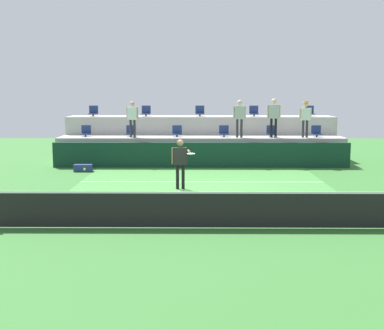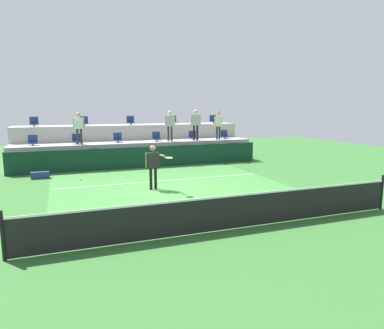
# 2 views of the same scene
# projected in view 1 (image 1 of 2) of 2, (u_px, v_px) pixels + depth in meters

# --- Properties ---
(ground_plane) EXTENTS (40.00, 40.00, 0.00)m
(ground_plane) POSITION_uv_depth(u_px,v_px,m) (203.00, 195.00, 16.45)
(ground_plane) COLOR #336B2D
(court_inner_paint) EXTENTS (9.00, 10.00, 0.01)m
(court_inner_paint) POSITION_uv_depth(u_px,v_px,m) (202.00, 189.00, 17.44)
(court_inner_paint) COLOR #3D7F38
(court_inner_paint) RESTS_ON ground_plane
(court_service_line) EXTENTS (9.00, 0.06, 0.00)m
(court_service_line) POSITION_uv_depth(u_px,v_px,m) (202.00, 182.00, 18.83)
(court_service_line) COLOR white
(court_service_line) RESTS_ON ground_plane
(tennis_net) EXTENTS (10.48, 0.08, 1.07)m
(tennis_net) POSITION_uv_depth(u_px,v_px,m) (205.00, 208.00, 12.42)
(tennis_net) COLOR black
(tennis_net) RESTS_ON ground_plane
(sponsor_backboard) EXTENTS (13.00, 0.16, 1.10)m
(sponsor_backboard) POSITION_uv_depth(u_px,v_px,m) (201.00, 155.00, 22.31)
(sponsor_backboard) COLOR #0F3323
(sponsor_backboard) RESTS_ON ground_plane
(seating_tier_lower) EXTENTS (13.00, 1.80, 1.25)m
(seating_tier_lower) POSITION_uv_depth(u_px,v_px,m) (201.00, 150.00, 23.59)
(seating_tier_lower) COLOR #ADAAA3
(seating_tier_lower) RESTS_ON ground_plane
(seating_tier_upper) EXTENTS (13.00, 1.80, 2.10)m
(seating_tier_upper) POSITION_uv_depth(u_px,v_px,m) (201.00, 137.00, 25.31)
(seating_tier_upper) COLOR #ADAAA3
(seating_tier_upper) RESTS_ON ground_plane
(stadium_chair_lower_far_left) EXTENTS (0.44, 0.40, 0.52)m
(stadium_chair_lower_far_left) POSITION_uv_depth(u_px,v_px,m) (86.00, 132.00, 23.45)
(stadium_chair_lower_far_left) COLOR #2D2D33
(stadium_chair_lower_far_left) RESTS_ON seating_tier_lower
(stadium_chair_lower_left) EXTENTS (0.44, 0.40, 0.52)m
(stadium_chair_lower_left) POSITION_uv_depth(u_px,v_px,m) (131.00, 132.00, 23.43)
(stadium_chair_lower_left) COLOR #2D2D33
(stadium_chair_lower_left) RESTS_ON seating_tier_lower
(stadium_chair_lower_mid_left) EXTENTS (0.44, 0.40, 0.52)m
(stadium_chair_lower_mid_left) POSITION_uv_depth(u_px,v_px,m) (177.00, 132.00, 23.41)
(stadium_chair_lower_mid_left) COLOR #2D2D33
(stadium_chair_lower_mid_left) RESTS_ON seating_tier_lower
(stadium_chair_lower_mid_right) EXTENTS (0.44, 0.40, 0.52)m
(stadium_chair_lower_mid_right) POSITION_uv_depth(u_px,v_px,m) (224.00, 132.00, 23.39)
(stadium_chair_lower_mid_right) COLOR #2D2D33
(stadium_chair_lower_mid_right) RESTS_ON seating_tier_lower
(stadium_chair_lower_right) EXTENTS (0.44, 0.40, 0.52)m
(stadium_chair_lower_right) POSITION_uv_depth(u_px,v_px,m) (272.00, 132.00, 23.37)
(stadium_chair_lower_right) COLOR #2D2D33
(stadium_chair_lower_right) RESTS_ON seating_tier_lower
(stadium_chair_lower_far_right) EXTENTS (0.44, 0.40, 0.52)m
(stadium_chair_lower_far_right) POSITION_uv_depth(u_px,v_px,m) (316.00, 132.00, 23.35)
(stadium_chair_lower_far_right) COLOR #2D2D33
(stadium_chair_lower_far_right) RESTS_ON seating_tier_lower
(stadium_chair_upper_far_left) EXTENTS (0.44, 0.40, 0.52)m
(stadium_chair_upper_far_left) POSITION_uv_depth(u_px,v_px,m) (93.00, 112.00, 25.11)
(stadium_chair_upper_far_left) COLOR #2D2D33
(stadium_chair_upper_far_left) RESTS_ON seating_tier_upper
(stadium_chair_upper_left) EXTENTS (0.44, 0.40, 0.52)m
(stadium_chair_upper_left) POSITION_uv_depth(u_px,v_px,m) (146.00, 112.00, 25.09)
(stadium_chair_upper_left) COLOR #2D2D33
(stadium_chair_upper_left) RESTS_ON seating_tier_upper
(stadium_chair_upper_center) EXTENTS (0.44, 0.40, 0.52)m
(stadium_chair_upper_center) POSITION_uv_depth(u_px,v_px,m) (200.00, 112.00, 25.06)
(stadium_chair_upper_center) COLOR #2D2D33
(stadium_chair_upper_center) RESTS_ON seating_tier_upper
(stadium_chair_upper_right) EXTENTS (0.44, 0.40, 0.52)m
(stadium_chair_upper_right) POSITION_uv_depth(u_px,v_px,m) (254.00, 112.00, 25.04)
(stadium_chair_upper_right) COLOR #2D2D33
(stadium_chair_upper_right) RESTS_ON seating_tier_upper
(stadium_chair_upper_far_right) EXTENTS (0.44, 0.40, 0.52)m
(stadium_chair_upper_far_right) POSITION_uv_depth(u_px,v_px,m) (310.00, 112.00, 25.01)
(stadium_chair_upper_far_right) COLOR #2D2D33
(stadium_chair_upper_far_right) RESTS_ON seating_tier_upper
(tennis_player) EXTENTS (0.82, 1.17, 1.71)m
(tennis_player) POSITION_uv_depth(u_px,v_px,m) (181.00, 159.00, 17.30)
(tennis_player) COLOR black
(tennis_player) RESTS_ON ground_plane
(spectator_in_grey) EXTENTS (0.57, 0.27, 1.62)m
(spectator_in_grey) POSITION_uv_depth(u_px,v_px,m) (132.00, 116.00, 22.94)
(spectator_in_grey) COLOR #2D2D33
(spectator_in_grey) RESTS_ON seating_tier_lower
(spectator_in_white) EXTENTS (0.59, 0.23, 1.68)m
(spectator_in_white) POSITION_uv_depth(u_px,v_px,m) (239.00, 115.00, 22.89)
(spectator_in_white) COLOR #2D2D33
(spectator_in_white) RESTS_ON seating_tier_lower
(spectator_leaning_on_rail) EXTENTS (0.61, 0.25, 1.75)m
(spectator_leaning_on_rail) POSITION_uv_depth(u_px,v_px,m) (274.00, 114.00, 22.87)
(spectator_leaning_on_rail) COLOR black
(spectator_leaning_on_rail) RESTS_ON seating_tier_lower
(spectator_with_hat) EXTENTS (0.57, 0.42, 1.64)m
(spectator_with_hat) POSITION_uv_depth(u_px,v_px,m) (305.00, 115.00, 22.87)
(spectator_with_hat) COLOR #2D2D33
(spectator_with_hat) RESTS_ON seating_tier_lower
(tennis_ball) EXTENTS (0.07, 0.07, 0.07)m
(tennis_ball) POSITION_uv_depth(u_px,v_px,m) (84.00, 169.00, 15.01)
(tennis_ball) COLOR #CCE033
(equipment_bag) EXTENTS (0.76, 0.28, 0.30)m
(equipment_bag) POSITION_uv_depth(u_px,v_px,m) (83.00, 168.00, 21.26)
(equipment_bag) COLOR navy
(equipment_bag) RESTS_ON ground_plane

